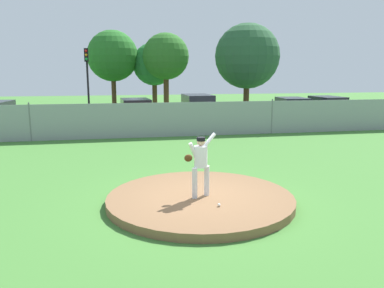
# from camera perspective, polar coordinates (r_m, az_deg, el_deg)

# --- Properties ---
(ground_plane) EXTENTS (80.00, 80.00, 0.00)m
(ground_plane) POSITION_cam_1_polar(r_m,az_deg,el_deg) (15.35, -3.49, -1.42)
(ground_plane) COLOR #427A33
(asphalt_strip) EXTENTS (44.00, 7.00, 0.01)m
(asphalt_strip) POSITION_cam_1_polar(r_m,az_deg,el_deg) (23.68, -6.20, 2.86)
(asphalt_strip) COLOR #2B2B2D
(asphalt_strip) RESTS_ON ground_plane
(pitchers_mound) EXTENTS (4.66, 4.66, 0.20)m
(pitchers_mound) POSITION_cam_1_polar(r_m,az_deg,el_deg) (9.61, 1.25, -8.26)
(pitchers_mound) COLOR brown
(pitchers_mound) RESTS_ON ground_plane
(pitcher_youth) EXTENTS (0.81, 0.32, 1.58)m
(pitcher_youth) POSITION_cam_1_polar(r_m,az_deg,el_deg) (9.24, 1.26, -2.46)
(pitcher_youth) COLOR silver
(pitcher_youth) RESTS_ON pitchers_mound
(baseball) EXTENTS (0.07, 0.07, 0.07)m
(baseball) POSITION_cam_1_polar(r_m,az_deg,el_deg) (8.83, 4.07, -9.11)
(baseball) COLOR white
(baseball) RESTS_ON pitchers_mound
(chainlink_fence) EXTENTS (30.29, 0.07, 1.84)m
(chainlink_fence) POSITION_cam_1_polar(r_m,az_deg,el_deg) (19.12, -5.10, 3.62)
(chainlink_fence) COLOR gray
(chainlink_fence) RESTS_ON ground_plane
(parked_car_teal) EXTENTS (2.10, 4.29, 1.59)m
(parked_car_teal) POSITION_cam_1_polar(r_m,az_deg,el_deg) (25.83, 14.77, 4.91)
(parked_car_teal) COLOR #146066
(parked_car_teal) RESTS_ON ground_plane
(parked_car_champagne) EXTENTS (1.90, 4.41, 1.62)m
(parked_car_champagne) POSITION_cam_1_polar(r_m,az_deg,el_deg) (27.29, 19.59, 4.97)
(parked_car_champagne) COLOR tan
(parked_car_champagne) RESTS_ON ground_plane
(parked_car_red) EXTENTS (2.14, 4.68, 1.59)m
(parked_car_red) POSITION_cam_1_polar(r_m,az_deg,el_deg) (24.03, -8.43, 4.76)
(parked_car_red) COLOR #A81919
(parked_car_red) RESTS_ON ground_plane
(parked_car_white) EXTENTS (1.92, 4.82, 1.83)m
(parked_car_white) POSITION_cam_1_polar(r_m,az_deg,el_deg) (24.15, 0.84, 5.15)
(parked_car_white) COLOR silver
(parked_car_white) RESTS_ON ground_plane
(traffic_light_near) EXTENTS (0.28, 0.46, 4.82)m
(traffic_light_near) POSITION_cam_1_polar(r_m,az_deg,el_deg) (27.64, -15.45, 10.51)
(traffic_light_near) COLOR black
(traffic_light_near) RESTS_ON ground_plane
(tree_broad_left) EXTENTS (4.24, 4.24, 6.67)m
(tree_broad_left) POSITION_cam_1_polar(r_m,az_deg,el_deg) (33.24, -11.82, 12.78)
(tree_broad_left) COLOR #4C331E
(tree_broad_left) RESTS_ON ground_plane
(tree_broad_right) EXTENTS (3.66, 3.66, 5.74)m
(tree_broad_right) POSITION_cam_1_polar(r_m,az_deg,el_deg) (33.47, -5.69, 11.82)
(tree_broad_right) COLOR #4C331E
(tree_broad_right) RESTS_ON ground_plane
(tree_tall_centre) EXTENTS (3.79, 3.79, 6.38)m
(tree_tall_centre) POSITION_cam_1_polar(r_m,az_deg,el_deg) (31.92, -3.95, 12.93)
(tree_tall_centre) COLOR #4C331E
(tree_tall_centre) RESTS_ON ground_plane
(tree_leaning_west) EXTENTS (5.28, 5.28, 7.14)m
(tree_leaning_west) POSITION_cam_1_polar(r_m,az_deg,el_deg) (32.13, 8.29, 12.89)
(tree_leaning_west) COLOR #4C331E
(tree_leaning_west) RESTS_ON ground_plane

